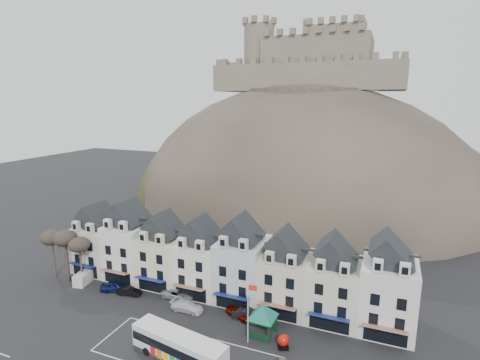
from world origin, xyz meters
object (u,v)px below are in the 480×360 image
at_px(flagpole, 249,309).
at_px(car_navy, 115,286).
at_px(car_black, 129,291).
at_px(bus, 179,346).
at_px(car_maroon, 238,312).
at_px(car_silver, 178,294).
at_px(bus_shelter, 263,311).
at_px(car_charcoal, 247,313).
at_px(car_white, 187,306).
at_px(white_van, 85,277).
at_px(red_buoy, 283,341).

relative_size(flagpole, car_navy, 1.80).
height_order(car_navy, car_black, car_navy).
relative_size(bus, car_maroon, 3.16).
bearing_deg(car_navy, flagpole, -122.96).
bearing_deg(car_black, car_navy, 76.64).
xyz_separation_m(flagpole, car_silver, (-13.69, 5.90, -3.91)).
distance_m(bus_shelter, flagpole, 2.77).
relative_size(flagpole, car_charcoal, 1.91).
xyz_separation_m(car_white, car_maroon, (7.41, 1.33, -0.03)).
relative_size(bus, white_van, 2.85).
xyz_separation_m(red_buoy, white_van, (-34.98, 3.87, 0.01)).
distance_m(car_silver, car_charcoal, 11.64).
bearing_deg(car_black, car_silver, -84.81).
relative_size(car_navy, car_black, 1.18).
distance_m(car_navy, car_silver, 10.55).
bearing_deg(car_navy, car_black, -117.16).
bearing_deg(red_buoy, white_van, 173.68).
distance_m(flagpole, car_navy, 24.74).
xyz_separation_m(car_maroon, car_charcoal, (1.20, 0.21, 0.03)).
height_order(car_white, car_charcoal, same).
relative_size(bus_shelter, red_buoy, 3.71).
distance_m(red_buoy, white_van, 35.20).
xyz_separation_m(car_navy, car_maroon, (20.80, 0.62, -0.10)).
bearing_deg(flagpole, red_buoy, 8.07).
height_order(bus_shelter, red_buoy, bus_shelter).
bearing_deg(red_buoy, flagpole, -171.93).
distance_m(bus, red_buoy, 12.53).
relative_size(car_black, car_maroon, 0.97).
relative_size(red_buoy, car_charcoal, 0.43).
bearing_deg(bus, car_silver, 131.42).
relative_size(car_silver, car_maroon, 1.30).
height_order(bus, car_silver, bus).
distance_m(red_buoy, car_black, 25.76).
distance_m(bus_shelter, car_silver, 15.48).
relative_size(flagpole, car_white, 1.68).
relative_size(flagpole, white_van, 1.85).
distance_m(red_buoy, flagpole, 5.68).
distance_m(flagpole, car_charcoal, 6.65).
relative_size(bus_shelter, flagpole, 0.83).
relative_size(car_silver, car_white, 1.07).
xyz_separation_m(white_van, car_navy, (6.62, -0.37, -0.17)).
relative_size(bus, car_navy, 2.77).
distance_m(red_buoy, car_navy, 28.58).
relative_size(bus_shelter, car_silver, 1.31).
bearing_deg(car_silver, car_white, -128.41).
xyz_separation_m(bus, car_black, (-15.02, 10.05, -1.27)).
height_order(bus, car_navy, bus).
relative_size(car_maroon, car_charcoal, 0.93).
xyz_separation_m(car_silver, car_charcoal, (11.60, -0.96, -0.03)).
height_order(white_van, car_navy, white_van).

